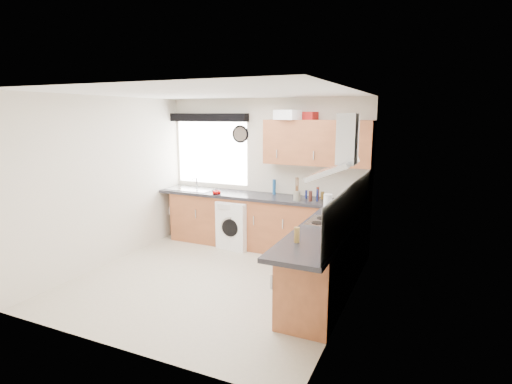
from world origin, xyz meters
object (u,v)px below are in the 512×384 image
at_px(extractor_hood, 340,154).
at_px(washing_machine, 238,224).
at_px(oven, 328,259).
at_px(upper_cabinets, 317,143).

distance_m(extractor_hood, washing_machine, 2.61).
xyz_separation_m(oven, washing_machine, (-1.84, 1.10, -0.02)).
relative_size(oven, washing_machine, 1.05).
bearing_deg(extractor_hood, washing_machine, 150.43).
bearing_deg(oven, upper_cabinets, 112.54).
xyz_separation_m(oven, upper_cabinets, (-0.55, 1.32, 1.38)).
height_order(oven, washing_machine, oven).
bearing_deg(oven, washing_machine, 149.11).
relative_size(oven, upper_cabinets, 0.50).
relative_size(oven, extractor_hood, 1.09).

